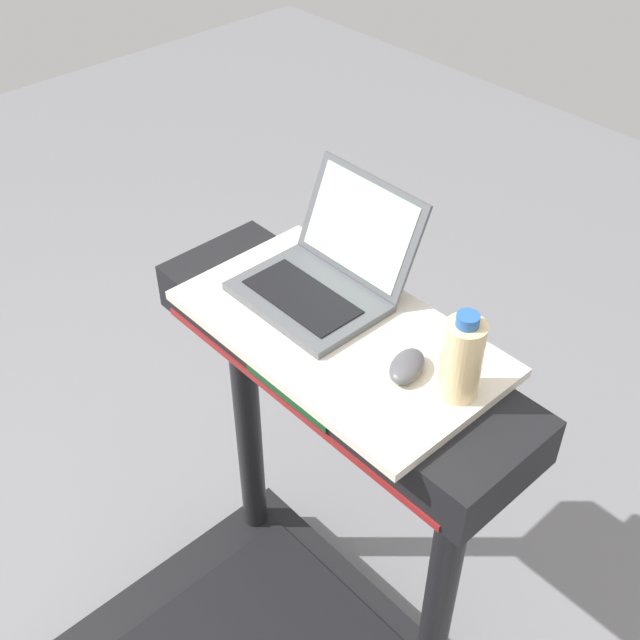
# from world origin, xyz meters

# --- Properties ---
(desk_board) EXTENTS (0.67, 0.38, 0.02)m
(desk_board) POSITION_xyz_m (0.00, 0.70, 1.11)
(desk_board) COLOR beige
(desk_board) RESTS_ON treadmill_base
(laptop) EXTENTS (0.30, 0.30, 0.22)m
(laptop) POSITION_xyz_m (-0.11, 0.76, 1.16)
(laptop) COLOR #515459
(laptop) RESTS_ON desk_board
(computer_mouse) EXTENTS (0.09, 0.11, 0.03)m
(computer_mouse) POSITION_xyz_m (0.18, 0.71, 1.13)
(computer_mouse) COLOR #4C4C51
(computer_mouse) RESTS_ON desk_board
(water_bottle) EXTENTS (0.07, 0.07, 0.18)m
(water_bottle) POSITION_xyz_m (0.28, 0.74, 1.20)
(water_bottle) COLOR beige
(water_bottle) RESTS_ON desk_board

